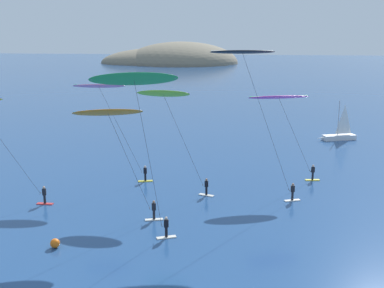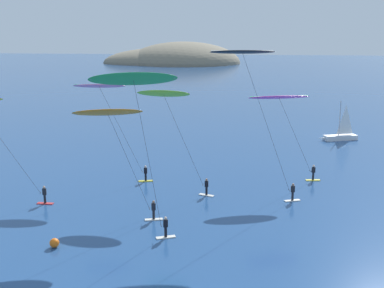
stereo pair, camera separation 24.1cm
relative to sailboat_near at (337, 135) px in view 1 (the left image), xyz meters
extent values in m
ellipsoid|color=#7A705B|center=(-53.95, 163.48, -0.64)|extent=(62.64, 40.48, 14.90)
ellipsoid|color=#7A705B|center=(-45.87, 164.66, -0.64)|extent=(54.98, 53.42, 20.67)
cube|color=white|center=(0.29, 0.10, -0.29)|extent=(5.00, 2.84, 0.70)
cone|color=white|center=(-1.99, -0.66, -0.29)|extent=(2.26, 1.31, 0.67)
cylinder|color=#B2B2B7|center=(0.01, 0.00, 2.56)|extent=(0.12, 0.12, 5.00)
pyramid|color=white|center=(0.86, 0.28, 2.38)|extent=(1.73, 0.64, 4.25)
cylinder|color=#A5A5AD|center=(0.86, 0.28, 0.31)|extent=(1.73, 0.64, 0.08)
cube|color=red|center=(-31.13, -30.43, -0.60)|extent=(1.50, 0.40, 0.08)
cylinder|color=black|center=(-31.13, -30.43, -0.16)|extent=(0.22, 0.22, 0.80)
cube|color=black|center=(-31.13, -30.43, 0.54)|extent=(0.38, 0.27, 0.60)
sphere|color=tan|center=(-31.13, -30.43, 0.96)|extent=(0.22, 0.22, 0.22)
cylinder|color=black|center=(-31.47, -30.51, 0.42)|extent=(0.16, 0.54, 0.04)
cylinder|color=#333338|center=(-33.95, -31.09, 4.68)|extent=(4.98, 1.19, 8.54)
cube|color=silver|center=(-20.51, -32.97, -0.60)|extent=(1.55, 0.79, 0.08)
cylinder|color=black|center=(-20.51, -32.97, -0.16)|extent=(0.22, 0.22, 0.80)
cube|color=black|center=(-20.51, -32.97, 0.54)|extent=(0.38, 0.29, 0.60)
sphere|color=#9E7051|center=(-20.51, -32.97, 0.96)|extent=(0.22, 0.22, 0.22)
cylinder|color=black|center=(-20.84, -33.08, 0.42)|extent=(0.20, 0.54, 0.04)
ellipsoid|color=orange|center=(-23.81, -33.96, 8.57)|extent=(5.66, 2.88, 0.87)
cylinder|color=#0F7FE5|center=(-23.81, -33.96, 8.62)|extent=(5.05, 1.65, 0.16)
cylinder|color=#333338|center=(-22.33, -33.52, 4.44)|extent=(3.00, 0.92, 8.06)
cube|color=silver|center=(-8.63, -26.88, -0.60)|extent=(1.54, 0.90, 0.08)
cylinder|color=black|center=(-8.63, -26.88, -0.16)|extent=(0.22, 0.22, 0.80)
cube|color=black|center=(-8.63, -26.88, 0.54)|extent=(0.37, 0.26, 0.60)
sphere|color=#9E7051|center=(-8.63, -26.88, 0.96)|extent=(0.22, 0.22, 0.22)
cylinder|color=black|center=(-8.98, -26.94, 0.42)|extent=(0.14, 0.55, 0.04)
ellipsoid|color=black|center=(-13.55, -27.83, 13.01)|extent=(5.80, 2.21, 0.49)
cylinder|color=white|center=(-13.55, -27.83, 13.06)|extent=(5.34, 1.19, 0.16)
cylinder|color=#333338|center=(-11.26, -27.39, 6.66)|extent=(4.60, 0.91, 12.50)
cube|color=silver|center=(-16.70, -26.36, -0.60)|extent=(1.55, 0.88, 0.08)
cylinder|color=black|center=(-16.70, -26.36, -0.16)|extent=(0.22, 0.22, 0.80)
cube|color=black|center=(-16.70, -26.36, 0.54)|extent=(0.35, 0.22, 0.60)
sphere|color=#9E7051|center=(-16.70, -26.36, 0.96)|extent=(0.22, 0.22, 0.22)
cylinder|color=black|center=(-17.05, -26.33, 0.42)|extent=(0.07, 0.55, 0.04)
ellipsoid|color=#8CD12D|center=(-20.81, -26.10, 9.10)|extent=(5.12, 1.59, 0.90)
cylinder|color=#722DD1|center=(-20.81, -26.10, 9.15)|extent=(4.80, 0.46, 0.16)
cylinder|color=#333338|center=(-18.93, -26.22, 4.71)|extent=(3.78, 0.26, 8.59)
cube|color=yellow|center=(-23.45, -22.69, -0.60)|extent=(1.55, 0.78, 0.08)
cylinder|color=black|center=(-23.45, -22.69, -0.16)|extent=(0.22, 0.22, 0.80)
cube|color=black|center=(-23.45, -22.69, 0.54)|extent=(0.36, 0.23, 0.60)
sphere|color=beige|center=(-23.45, -22.69, 0.96)|extent=(0.22, 0.22, 0.22)
cylinder|color=black|center=(-23.80, -22.73, 0.42)|extent=(0.10, 0.55, 0.04)
ellipsoid|color=pink|center=(-27.89, -23.16, 9.38)|extent=(5.42, 1.89, 0.64)
cylinder|color=#14895B|center=(-27.89, -23.16, 9.43)|extent=(5.03, 0.69, 0.16)
cylinder|color=#333338|center=(-25.85, -22.94, 4.85)|extent=(4.11, 0.46, 8.87)
cube|color=silver|center=(-18.88, -36.36, -0.60)|extent=(1.54, 0.94, 0.08)
cylinder|color=black|center=(-18.88, -36.36, -0.16)|extent=(0.22, 0.22, 0.80)
cube|color=black|center=(-18.88, -36.36, 0.54)|extent=(0.38, 0.29, 0.60)
sphere|color=beige|center=(-18.88, -36.36, 0.96)|extent=(0.22, 0.22, 0.22)
cylinder|color=black|center=(-19.22, -36.47, 0.42)|extent=(0.21, 0.54, 0.04)
ellipsoid|color=green|center=(-20.91, -37.01, 11.50)|extent=(6.38, 3.22, 1.17)
cylinder|color=#D660B7|center=(-20.91, -37.01, 11.55)|extent=(5.71, 1.97, 0.16)
cylinder|color=#333338|center=(-20.06, -36.74, 5.91)|extent=(1.72, 0.57, 10.99)
cube|color=yellow|center=(-5.98, -20.24, -0.60)|extent=(1.54, 0.61, 0.08)
cylinder|color=black|center=(-5.98, -20.24, -0.16)|extent=(0.22, 0.22, 0.80)
cube|color=black|center=(-5.98, -20.24, 0.54)|extent=(0.38, 0.29, 0.60)
sphere|color=beige|center=(-5.98, -20.24, 0.96)|extent=(0.22, 0.22, 0.22)
cylinder|color=black|center=(-6.31, -20.34, 0.42)|extent=(0.19, 0.54, 0.04)
ellipsoid|color=#D62D9E|center=(-9.91, -21.39, 8.29)|extent=(6.52, 3.17, 0.63)
cylinder|color=#28D160|center=(-9.91, -21.39, 8.34)|extent=(5.85, 1.85, 0.16)
cylinder|color=#333338|center=(-8.11, -20.86, 4.31)|extent=(3.62, 1.08, 7.79)
sphere|color=orange|center=(-26.65, -39.01, -0.29)|extent=(0.70, 0.70, 0.70)
camera|label=1|loc=(-12.94, -69.98, 14.78)|focal=45.00mm
camera|label=2|loc=(-12.70, -69.96, 14.78)|focal=45.00mm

